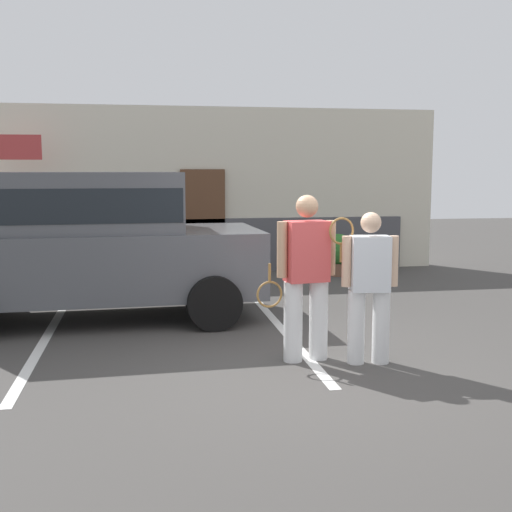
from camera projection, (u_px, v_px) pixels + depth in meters
name	position (u px, v px, depth m)	size (l,w,h in m)	color
ground_plane	(303.00, 369.00, 6.83)	(40.00, 40.00, 0.00)	#423F3D
parking_stripe_0	(42.00, 344.00, 7.81)	(0.12, 4.40, 0.01)	silver
parking_stripe_1	(286.00, 333.00, 8.32)	(0.12, 4.40, 0.01)	silver
house_frontage	(222.00, 195.00, 13.40)	(9.05, 0.40, 3.35)	beige
parked_suv	(84.00, 238.00, 8.93)	(4.67, 2.31, 2.05)	#4C4F54
tennis_player_man	(306.00, 276.00, 7.04)	(0.92, 0.34, 1.81)	white
tennis_player_woman	(369.00, 285.00, 6.94)	(0.74, 0.30, 1.64)	white
potted_plant_by_porch	(338.00, 252.00, 12.90)	(0.63, 0.63, 0.83)	brown
flag_pole	(10.00, 178.00, 11.81)	(0.80, 0.06, 2.77)	silver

